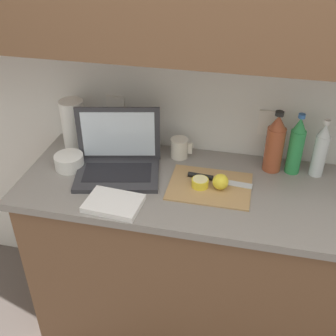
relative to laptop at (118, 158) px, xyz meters
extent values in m
plane|color=#564C47|center=(0.59, -0.04, -0.97)|extent=(12.00, 12.00, 0.00)
cube|color=white|center=(0.59, 0.29, 0.33)|extent=(5.20, 0.06, 2.60)
cube|color=white|center=(-0.09, 0.26, 0.12)|extent=(0.09, 0.01, 0.12)
cube|color=white|center=(0.64, 0.26, 0.12)|extent=(0.09, 0.01, 0.12)
cube|color=brown|center=(0.59, -0.04, -0.54)|extent=(1.92, 0.57, 0.87)
cube|color=gray|center=(0.59, -0.04, -0.08)|extent=(1.98, 0.61, 0.03)
cube|color=#333338|center=(0.01, -0.05, -0.05)|extent=(0.41, 0.33, 0.02)
cube|color=black|center=(0.01, -0.05, -0.04)|extent=(0.32, 0.21, 0.00)
cube|color=#333338|center=(-0.02, 0.07, 0.08)|extent=(0.37, 0.09, 0.26)
cube|color=silver|center=(-0.02, 0.07, 0.08)|extent=(0.32, 0.08, 0.22)
cube|color=tan|center=(0.42, -0.04, -0.06)|extent=(0.35, 0.27, 0.01)
cube|color=silver|center=(0.51, -0.01, -0.06)|extent=(0.17, 0.05, 0.00)
cylinder|color=black|center=(0.37, 0.00, -0.05)|extent=(0.11, 0.03, 0.02)
cylinder|color=yellow|center=(0.38, -0.06, -0.04)|extent=(0.07, 0.07, 0.04)
cylinder|color=#F4EAA3|center=(0.38, -0.06, -0.02)|extent=(0.06, 0.06, 0.00)
sphere|color=yellow|center=(0.46, -0.05, -0.02)|extent=(0.07, 0.07, 0.07)
cylinder|color=silver|center=(0.87, 0.16, 0.03)|extent=(0.06, 0.06, 0.19)
cone|color=silver|center=(0.87, 0.16, 0.16)|extent=(0.05, 0.05, 0.06)
cylinder|color=white|center=(0.87, 0.16, 0.19)|extent=(0.03, 0.03, 0.02)
cylinder|color=#2D934C|center=(0.76, 0.16, 0.04)|extent=(0.07, 0.07, 0.21)
cone|color=#2D934C|center=(0.76, 0.16, 0.17)|extent=(0.06, 0.06, 0.06)
cylinder|color=#3366B2|center=(0.76, 0.16, 0.21)|extent=(0.03, 0.03, 0.02)
cylinder|color=#A34C2D|center=(0.67, 0.16, 0.04)|extent=(0.08, 0.08, 0.21)
cone|color=#A34C2D|center=(0.67, 0.16, 0.17)|extent=(0.07, 0.07, 0.06)
cylinder|color=black|center=(0.67, 0.16, 0.21)|extent=(0.04, 0.04, 0.02)
cylinder|color=silver|center=(0.24, 0.17, -0.02)|extent=(0.08, 0.08, 0.09)
cube|color=silver|center=(0.30, 0.17, -0.01)|extent=(0.02, 0.01, 0.05)
cylinder|color=white|center=(-0.22, -0.03, -0.03)|extent=(0.13, 0.13, 0.06)
cylinder|color=white|center=(-0.28, 0.17, 0.05)|extent=(0.12, 0.12, 0.24)
cube|color=white|center=(0.06, -0.25, -0.05)|extent=(0.23, 0.18, 0.02)
camera|label=1|loc=(0.56, -1.50, 0.99)|focal=45.00mm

